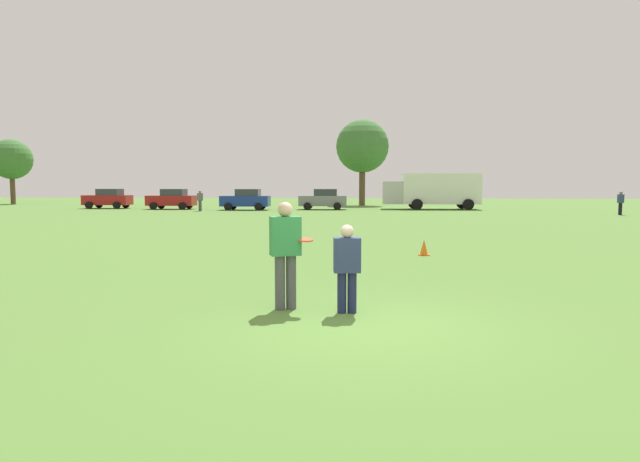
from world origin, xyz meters
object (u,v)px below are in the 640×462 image
at_px(bystander_far_jogger, 621,202).
at_px(parked_car_near_left, 108,198).
at_px(player_defender, 347,264).
at_px(traffic_cone, 424,248).
at_px(parked_car_mid_right, 323,199).
at_px(parked_car_center, 246,199).
at_px(player_thrower, 285,249).
at_px(bystander_sideline_watcher, 200,199).
at_px(box_truck, 433,190).
at_px(frisbee, 305,240).
at_px(parked_car_mid_left, 172,199).

bearing_deg(bystander_far_jogger, parked_car_near_left, 170.24).
bearing_deg(player_defender, traffic_cone, 75.23).
bearing_deg(parked_car_mid_right, player_defender, -84.46).
xyz_separation_m(parked_car_center, parked_car_mid_right, (6.64, 1.49, 0.00)).
bearing_deg(parked_car_near_left, player_thrower, -59.58).
xyz_separation_m(parked_car_near_left, parked_car_mid_right, (20.19, -0.56, 0.00)).
relative_size(player_defender, traffic_cone, 3.05).
xyz_separation_m(player_thrower, traffic_cone, (3.06, 7.44, -0.80)).
xyz_separation_m(parked_car_near_left, parked_car_center, (13.55, -2.05, 0.00)).
xyz_separation_m(parked_car_near_left, bystander_sideline_watcher, (10.21, -4.41, 0.05)).
bearing_deg(box_truck, parked_car_near_left, -177.92).
distance_m(player_thrower, traffic_cone, 8.08).
xyz_separation_m(parked_car_mid_right, bystander_far_jogger, (22.14, -6.72, 0.04)).
bearing_deg(player_thrower, parked_car_near_left, 120.42).
height_order(parked_car_near_left, parked_car_mid_right, same).
relative_size(traffic_cone, bystander_far_jogger, 0.28).
distance_m(player_defender, parked_car_near_left, 45.87).
distance_m(traffic_cone, parked_car_mid_right, 31.50).
height_order(parked_car_near_left, parked_car_center, same).
xyz_separation_m(box_truck, bystander_sideline_watcher, (-19.73, -5.50, -0.78)).
relative_size(parked_car_mid_right, bystander_far_jogger, 2.49).
xyz_separation_m(frisbee, bystander_far_jogger, (19.11, 31.67, -0.22)).
xyz_separation_m(frisbee, parked_car_center, (-9.67, 36.90, -0.27)).
bearing_deg(player_thrower, box_truck, 80.00).
distance_m(player_thrower, frisbee, 0.37).
height_order(parked_car_mid_left, bystander_far_jogger, parked_car_mid_left).
height_order(player_thrower, bystander_sideline_watcher, player_thrower).
bearing_deg(parked_car_mid_right, frisbee, -85.49).
bearing_deg(bystander_far_jogger, frisbee, -121.11).
bearing_deg(bystander_sideline_watcher, parked_car_mid_right, 21.12).
xyz_separation_m(parked_car_mid_right, box_truck, (9.75, 1.64, 0.83)).
xyz_separation_m(player_defender, parked_car_near_left, (-23.93, 39.14, 0.11)).
bearing_deg(player_defender, bystander_far_jogger, 59.99).
relative_size(box_truck, bystander_far_jogger, 5.01).
height_order(player_defender, parked_car_center, parked_car_center).
xyz_separation_m(player_defender, traffic_cone, (2.01, 7.61, -0.59)).
xyz_separation_m(parked_car_mid_left, box_truck, (23.40, 2.17, 0.83)).
relative_size(traffic_cone, parked_car_near_left, 0.11).
relative_size(parked_car_center, bystander_sideline_watcher, 2.48).
relative_size(player_defender, parked_car_mid_left, 0.34).
height_order(box_truck, bystander_sideline_watcher, box_truck).
distance_m(parked_car_near_left, parked_car_mid_right, 20.19).
bearing_deg(box_truck, frisbee, -99.53).
bearing_deg(parked_car_mid_left, parked_car_mid_right, 2.19).
height_order(parked_car_mid_left, parked_car_mid_right, same).
bearing_deg(player_defender, parked_car_near_left, 121.44).
bearing_deg(traffic_cone, parked_car_near_left, 129.44).
distance_m(traffic_cone, parked_car_near_left, 40.83).
bearing_deg(parked_car_mid_right, box_truck, 9.57).
bearing_deg(parked_car_mid_right, bystander_far_jogger, -16.89).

